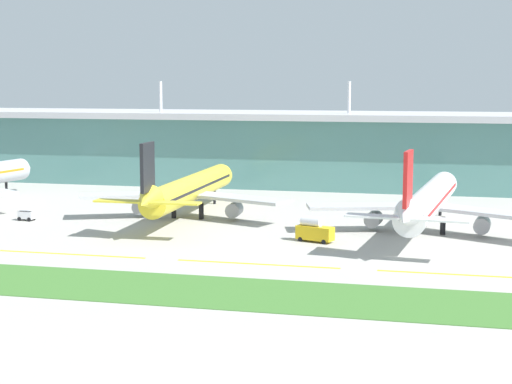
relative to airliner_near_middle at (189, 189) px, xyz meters
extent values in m
plane|color=#A8A59E|center=(28.70, -39.00, -6.45)|extent=(600.00, 600.00, 0.00)
cube|color=slate|center=(28.70, 63.14, 3.38)|extent=(280.00, 28.00, 19.66)
cube|color=#B2B2B7|center=(28.70, 63.14, 14.11)|extent=(288.00, 34.00, 1.80)
cylinder|color=silver|center=(-27.30, 57.54, 19.51)|extent=(0.90, 0.90, 9.00)
cylinder|color=silver|center=(28.70, 57.54, 19.51)|extent=(0.90, 0.90, 9.00)
cone|color=#ADB2BC|center=(-57.91, 31.83, 0.05)|extent=(6.05, 4.78, 5.51)
cylinder|color=black|center=(-59.21, 23.32, -4.65)|extent=(0.70, 0.70, 3.60)
cylinder|color=yellow|center=(-0.02, 1.53, 0.05)|extent=(6.52, 52.56, 5.80)
cone|color=yellow|center=(-0.41, 29.77, 0.05)|extent=(5.56, 4.07, 5.51)
cone|color=yellow|center=(0.38, -27.71, 1.25)|extent=(5.02, 6.69, 5.72)
cube|color=black|center=(0.36, -26.71, 7.70)|extent=(0.79, 6.41, 9.50)
cube|color=yellow|center=(-5.13, -27.28, 1.05)|extent=(10.04, 3.34, 0.36)
cube|color=yellow|center=(5.87, -27.13, 1.05)|extent=(10.04, 3.34, 0.36)
cube|color=#B7BABF|center=(-11.96, -3.06, -1.25)|extent=(24.76, 15.56, 0.70)
cylinder|color=gray|center=(-10.78, -1.60, -4.05)|extent=(3.26, 4.54, 3.20)
cube|color=#B7BABF|center=(12.04, -2.73, -1.25)|extent=(24.83, 15.03, 0.70)
cylinder|color=gray|center=(10.82, -1.30, -4.05)|extent=(3.26, 4.54, 3.20)
cylinder|color=black|center=(-0.29, 21.21, -4.65)|extent=(0.70, 0.70, 3.60)
cylinder|color=black|center=(-3.18, -1.51, -4.65)|extent=(1.10, 1.10, 3.60)
cylinder|color=black|center=(3.22, -1.42, -4.65)|extent=(1.10, 1.10, 3.60)
cube|color=black|center=(-0.02, 1.53, 0.45)|extent=(6.48, 47.31, 0.60)
cylinder|color=white|center=(52.84, -4.72, 0.05)|extent=(11.35, 55.28, 5.80)
cone|color=white|center=(55.83, 24.61, 0.05)|extent=(5.89, 4.54, 5.51)
cone|color=white|center=(49.75, -35.05, 1.25)|extent=(5.58, 7.09, 5.72)
cube|color=red|center=(49.85, -34.06, 7.70)|extent=(1.35, 6.44, 9.50)
cube|color=white|center=(44.33, -34.00, 1.05)|extent=(10.27, 4.20, 0.36)
cube|color=white|center=(55.27, -35.11, 1.05)|extent=(10.27, 4.20, 0.36)
cube|color=#B7BABF|center=(40.46, -7.91, -1.25)|extent=(24.94, 13.22, 0.70)
cylinder|color=gray|center=(41.80, -6.59, -4.05)|extent=(3.64, 4.80, 3.20)
cube|color=#B7BABF|center=(64.33, -10.34, -1.25)|extent=(24.40, 17.22, 0.70)
cylinder|color=gray|center=(63.29, -8.78, -4.05)|extent=(3.64, 4.80, 3.20)
cylinder|color=black|center=(54.93, 15.79, -4.65)|extent=(0.70, 0.70, 3.60)
cylinder|color=black|center=(49.36, -7.38, -4.65)|extent=(1.10, 1.10, 3.60)
cylinder|color=black|center=(55.72, -8.03, -4.65)|extent=(1.10, 1.10, 3.60)
cube|color=red|center=(52.84, -4.72, 0.45)|extent=(10.83, 49.81, 0.60)
cube|color=yellow|center=(-8.30, -42.49, -6.43)|extent=(28.00, 0.70, 0.04)
cube|color=yellow|center=(25.70, -42.49, -6.43)|extent=(28.00, 0.70, 0.04)
cube|color=yellow|center=(59.70, -42.49, -6.43)|extent=(28.00, 0.70, 0.04)
cube|color=#3D702D|center=(28.70, -61.73, -6.40)|extent=(300.00, 18.00, 0.10)
cube|color=gold|center=(32.03, -21.29, -4.70)|extent=(7.65, 4.78, 2.60)
cylinder|color=silver|center=(31.27, -21.03, -2.50)|extent=(4.43, 3.18, 2.00)
cylinder|color=black|center=(34.79, -20.99, -6.00)|extent=(0.96, 0.62, 0.90)
cylinder|color=black|center=(34.04, -23.21, -6.00)|extent=(0.96, 0.62, 0.90)
cylinder|color=black|center=(30.02, -19.37, -6.00)|extent=(0.96, 0.62, 0.90)
cylinder|color=black|center=(29.26, -21.59, -6.00)|extent=(0.96, 0.62, 0.90)
cube|color=silver|center=(-33.76, -12.07, -5.20)|extent=(3.77, 2.17, 1.60)
cube|color=silver|center=(-33.76, -12.07, -4.05)|extent=(3.41, 2.13, 0.16)
cylinder|color=black|center=(-32.42, -11.39, -6.00)|extent=(0.93, 0.44, 0.90)
cylinder|color=black|center=(-32.59, -13.00, -6.00)|extent=(0.93, 0.44, 0.90)
cylinder|color=black|center=(-34.92, -11.13, -6.00)|extent=(0.93, 0.44, 0.90)
cylinder|color=black|center=(-35.09, -12.74, -6.00)|extent=(0.93, 0.44, 0.90)
camera|label=1|loc=(56.35, -173.05, 23.99)|focal=57.31mm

